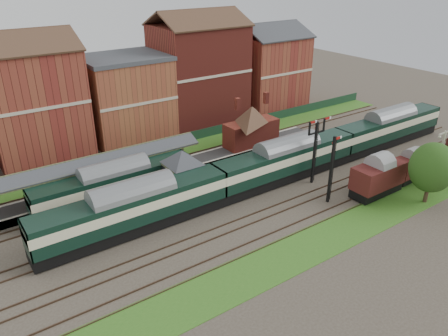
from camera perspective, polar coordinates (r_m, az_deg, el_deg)
ground at (r=50.11m, az=-0.40°, el=-4.42°), size 160.00×160.00×0.00m
grass_back at (r=62.54m, az=-8.77°, el=1.63°), size 90.00×4.50×0.06m
grass_front at (r=42.36m, az=9.04°, el=-10.95°), size 90.00×5.00×0.06m
fence at (r=63.93m, az=-9.63°, el=2.81°), size 90.00×0.12×1.50m
platform at (r=55.30m, az=-10.46°, el=-1.26°), size 55.00×3.40×1.00m
signal_box at (r=49.67m, az=-5.40°, el=-0.66°), size 5.40×5.40×6.00m
brick_hut at (r=54.48m, az=1.98°, el=-0.43°), size 3.20×2.64×2.94m
station_building at (r=62.12m, az=3.60°, el=5.62°), size 8.10×8.10×5.90m
canopy at (r=51.73m, az=-16.81°, el=1.10°), size 26.00×3.89×4.08m
semaphore_bracket at (r=53.55m, az=11.80°, el=2.58°), size 3.60×0.25×8.18m
semaphore_siding at (r=49.64m, az=13.84°, el=-0.12°), size 1.23×0.25×8.00m
yard_lamp at (r=58.28m, az=26.40°, el=1.58°), size 2.60×0.22×7.00m
town_backdrop at (r=67.96m, az=-12.79°, el=9.48°), size 69.00×10.00×16.00m
dmu_train at (r=54.47m, az=8.16°, el=1.09°), size 61.31×3.22×4.71m
platform_railcar at (r=50.13m, az=-13.99°, el=-1.99°), size 18.52×2.92×4.26m
goods_van_a at (r=53.65m, az=19.45°, el=-1.10°), size 6.69×2.90×4.06m
goods_van_b at (r=59.01m, az=23.28°, el=0.24°), size 5.43×2.35×3.30m
tree_far at (r=53.24m, az=25.55°, el=0.05°), size 4.95×4.95×7.22m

